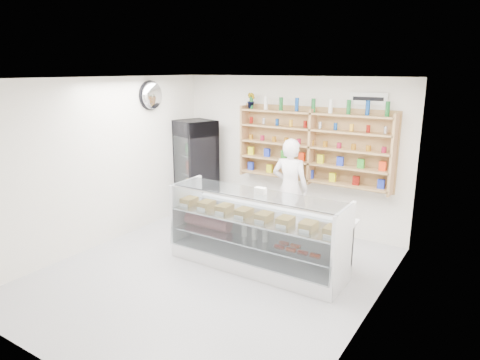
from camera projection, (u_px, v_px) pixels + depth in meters
The scene contains 8 objects.
room at pixel (210, 182), 5.93m from camera, with size 5.00×5.00×5.00m.
display_counter at pixel (257, 246), 6.44m from camera, with size 2.71×0.81×1.18m.
shop_worker at pixel (290, 188), 7.49m from camera, with size 0.65×0.43×1.78m, color white.
drinks_cooler at pixel (196, 168), 8.64m from camera, with size 0.88×0.86×1.94m.
wall_shelving at pixel (312, 147), 7.53m from camera, with size 2.84×0.28×1.33m.
potted_plant at pixel (251, 101), 7.99m from camera, with size 0.17×0.13×0.30m, color #1E6626.
security_mirror at pixel (152, 96), 7.78m from camera, with size 0.15×0.50×0.50m, color silver.
wall_sign at pixel (368, 99), 6.95m from camera, with size 0.62×0.03×0.20m, color white.
Camera 1 is at (3.46, -4.60, 2.92)m, focal length 32.00 mm.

